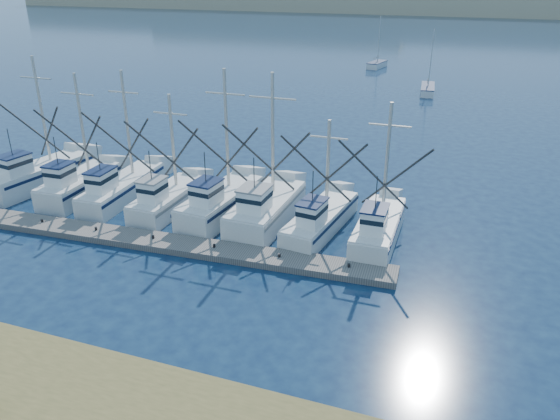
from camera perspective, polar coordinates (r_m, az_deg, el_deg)
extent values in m
plane|color=#0C1A35|center=(25.54, -0.16, -13.26)|extent=(500.00, 500.00, 0.00)
cube|color=slate|center=(34.12, -13.07, -3.20)|extent=(29.42, 3.40, 0.39)
cube|color=silver|center=(45.57, -23.82, 3.22)|extent=(3.89, 8.57, 1.63)
cube|color=white|center=(43.68, -25.98, 4.17)|extent=(1.79, 2.23, 1.50)
cylinder|color=#B7B2A8|center=(45.24, -23.65, 9.53)|extent=(0.22, 0.22, 7.97)
cube|color=silver|center=(42.42, -20.16, 2.28)|extent=(2.69, 7.02, 1.54)
cube|color=white|center=(40.66, -22.00, 3.37)|extent=(1.50, 1.73, 1.50)
cylinder|color=#B7B2A8|center=(41.98, -20.01, 8.42)|extent=(0.22, 0.22, 7.23)
cube|color=silver|center=(41.15, -16.11, 2.06)|extent=(2.53, 8.53, 1.38)
cube|color=white|center=(39.05, -18.13, 2.87)|extent=(1.36, 2.11, 1.50)
cylinder|color=#B7B2A8|center=(40.88, -15.68, 8.63)|extent=(0.22, 0.22, 7.60)
cube|color=silver|center=(38.37, -11.57, 0.90)|extent=(2.44, 6.99, 1.37)
cube|color=white|center=(36.44, -13.15, 1.93)|extent=(1.37, 1.72, 1.50)
cylinder|color=#B7B2A8|center=(37.99, -11.15, 7.01)|extent=(0.22, 0.22, 6.47)
cube|color=silver|center=(36.93, -6.17, 0.56)|extent=(3.26, 7.98, 1.63)
cube|color=white|center=(34.69, -7.68, 1.69)|extent=(1.63, 2.03, 1.50)
cylinder|color=#B7B2A8|center=(36.44, -5.61, 8.31)|extent=(0.22, 0.22, 7.99)
cube|color=silver|center=(35.67, -1.45, -0.15)|extent=(3.04, 7.73, 1.66)
cube|color=white|center=(33.37, -2.67, 1.01)|extent=(1.69, 1.91, 1.50)
cylinder|color=#B7B2A8|center=(35.15, -0.76, 7.83)|extent=(0.22, 0.22, 7.94)
cube|color=silver|center=(34.85, 4.26, -1.19)|extent=(3.17, 8.15, 1.27)
cube|color=white|center=(32.49, 3.37, -0.43)|extent=(1.50, 2.08, 1.50)
cylinder|color=#B7B2A8|center=(34.76, 5.04, 4.87)|extent=(0.22, 0.22, 5.64)
cube|color=silver|center=(33.92, 10.22, -2.10)|extent=(2.31, 7.45, 1.45)
cube|color=white|center=(31.59, 9.81, -1.14)|extent=(1.33, 1.82, 1.50)
cylinder|color=#B7B2A8|center=(33.51, 11.13, 5.23)|extent=(0.22, 0.22, 6.90)
cube|color=silver|center=(76.79, 15.16, 12.04)|extent=(2.17, 6.52, 0.90)
cylinder|color=#B7B2A8|center=(76.40, 15.52, 15.04)|extent=(0.12, 0.12, 7.20)
cube|color=silver|center=(95.10, 10.10, 14.69)|extent=(2.71, 5.28, 0.90)
cylinder|color=#B7B2A8|center=(94.84, 10.31, 17.13)|extent=(0.12, 0.12, 7.20)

